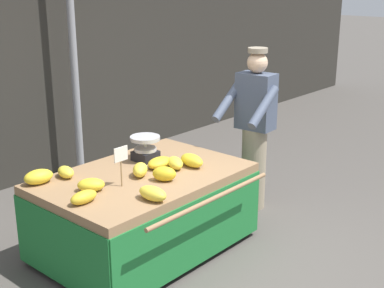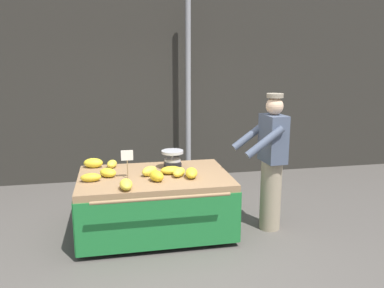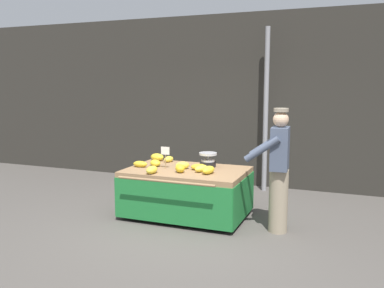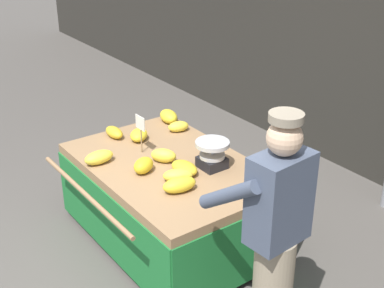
{
  "view_description": "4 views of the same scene",
  "coord_description": "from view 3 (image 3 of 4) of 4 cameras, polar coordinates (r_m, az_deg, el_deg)",
  "views": [
    {
      "loc": [
        -3.28,
        -2.56,
        2.39
      ],
      "look_at": [
        0.25,
        0.54,
        0.91
      ],
      "focal_mm": 49.87,
      "sensor_mm": 36.0,
      "label": 1
    },
    {
      "loc": [
        -0.73,
        -3.92,
        2.12
      ],
      "look_at": [
        0.21,
        0.74,
        1.08
      ],
      "focal_mm": 36.69,
      "sensor_mm": 36.0,
      "label": 2
    },
    {
      "loc": [
        2.08,
        -5.13,
        2.03
      ],
      "look_at": [
        -0.2,
        0.67,
        1.13
      ],
      "focal_mm": 38.8,
      "sensor_mm": 36.0,
      "label": 3
    },
    {
      "loc": [
        3.07,
        -1.57,
        2.83
      ],
      "look_at": [
        -0.14,
        0.77,
        0.94
      ],
      "focal_mm": 50.59,
      "sensor_mm": 36.0,
      "label": 4
    }
  ],
  "objects": [
    {
      "name": "ground_plane",
      "position": [
        5.9,
        -0.57,
        -11.93
      ],
      "size": [
        60.0,
        60.0,
        0.0
      ],
      "primitive_type": "plane",
      "color": "#514C47"
    },
    {
      "name": "back_wall",
      "position": [
        8.45,
        7.24,
        5.95
      ],
      "size": [
        16.0,
        0.24,
        3.41
      ],
      "primitive_type": "cube",
      "color": "#2D2B26",
      "rests_on": "ground"
    },
    {
      "name": "banana_bunch_3",
      "position": [
        7.08,
        -4.8,
        -1.8
      ],
      "size": [
        0.27,
        0.2,
        0.12
      ],
      "primitive_type": "ellipsoid",
      "rotation": [
        0.0,
        0.0,
        1.38
      ],
      "color": "yellow",
      "rests_on": "banana_cart"
    },
    {
      "name": "banana_bunch_1",
      "position": [
        6.08,
        -5.54,
        -3.55
      ],
      "size": [
        0.14,
        0.26,
        0.11
      ],
      "primitive_type": "ellipsoid",
      "rotation": [
        0.0,
        0.0,
        0.03
      ],
      "color": "yellow",
      "rests_on": "banana_cart"
    },
    {
      "name": "street_pole",
      "position": [
        7.93,
        10.12,
        4.54
      ],
      "size": [
        0.09,
        0.09,
        3.08
      ],
      "primitive_type": "cylinder",
      "color": "gray",
      "rests_on": "ground"
    },
    {
      "name": "banana_bunch_0",
      "position": [
        6.03,
        2.26,
        -3.58
      ],
      "size": [
        0.18,
        0.29,
        0.12
      ],
      "primitive_type": "ellipsoid",
      "rotation": [
        0.0,
        0.0,
        2.96
      ],
      "color": "yellow",
      "rests_on": "banana_cart"
    },
    {
      "name": "vendor_person",
      "position": [
        5.79,
        11.77,
        -3.51
      ],
      "size": [
        0.6,
        0.54,
        1.71
      ],
      "color": "gray",
      "rests_on": "ground"
    },
    {
      "name": "banana_bunch_5",
      "position": [
        6.35,
        -1.32,
        -2.96
      ],
      "size": [
        0.25,
        0.23,
        0.12
      ],
      "primitive_type": "ellipsoid",
      "rotation": [
        0.0,
        0.0,
        2.26
      ],
      "color": "yellow",
      "rests_on": "banana_cart"
    },
    {
      "name": "price_sign",
      "position": [
        6.37,
        -3.69,
        -1.21
      ],
      "size": [
        0.14,
        0.01,
        0.34
      ],
      "color": "#997A51",
      "rests_on": "banana_cart"
    },
    {
      "name": "banana_bunch_9",
      "position": [
        6.12,
        -1.65,
        -3.36
      ],
      "size": [
        0.22,
        0.24,
        0.12
      ],
      "primitive_type": "ellipsoid",
      "rotation": [
        0.0,
        0.0,
        0.5
      ],
      "color": "gold",
      "rests_on": "banana_cart"
    },
    {
      "name": "banana_bunch_6",
      "position": [
        6.15,
        1.31,
        -3.41
      ],
      "size": [
        0.23,
        0.27,
        0.1
      ],
      "primitive_type": "ellipsoid",
      "rotation": [
        0.0,
        0.0,
        2.63
      ],
      "color": "yellow",
      "rests_on": "banana_cart"
    },
    {
      "name": "banana_bunch_7",
      "position": [
        6.6,
        -5.07,
        -2.61
      ],
      "size": [
        0.26,
        0.26,
        0.1
      ],
      "primitive_type": "ellipsoid",
      "rotation": [
        0.0,
        0.0,
        0.82
      ],
      "color": "yellow",
      "rests_on": "banana_cart"
    },
    {
      "name": "banana_bunch_2",
      "position": [
        6.94,
        -3.23,
        -2.09
      ],
      "size": [
        0.16,
        0.22,
        0.1
      ],
      "primitive_type": "ellipsoid",
      "rotation": [
        0.0,
        0.0,
        2.91
      ],
      "color": "yellow",
      "rests_on": "banana_cart"
    },
    {
      "name": "banana_bunch_4",
      "position": [
        6.56,
        -7.14,
        -2.75
      ],
      "size": [
        0.24,
        0.12,
        0.1
      ],
      "primitive_type": "ellipsoid",
      "rotation": [
        0.0,
        0.0,
        1.59
      ],
      "color": "gold",
      "rests_on": "banana_cart"
    },
    {
      "name": "weighing_scale",
      "position": [
        6.47,
        2.21,
        -2.21
      ],
      "size": [
        0.28,
        0.28,
        0.23
      ],
      "color": "black",
      "rests_on": "banana_cart"
    },
    {
      "name": "banana_cart",
      "position": [
        6.4,
        -0.76,
        -5.15
      ],
      "size": [
        1.83,
        1.41,
        0.74
      ],
      "color": "#93704C",
      "rests_on": "ground"
    },
    {
      "name": "banana_bunch_8",
      "position": [
        6.28,
        1.01,
        -3.19
      ],
      "size": [
        0.27,
        0.18,
        0.09
      ],
      "primitive_type": "ellipsoid",
      "rotation": [
        0.0,
        0.0,
        1.62
      ],
      "color": "gold",
      "rests_on": "banana_cart"
    }
  ]
}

